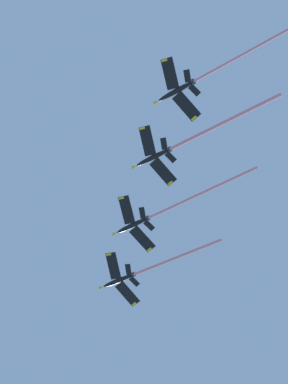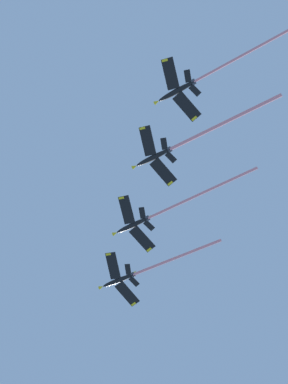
# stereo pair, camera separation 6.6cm
# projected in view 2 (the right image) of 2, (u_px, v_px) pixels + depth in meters

# --- Properties ---
(jet_lead) EXTENTS (24.89, 39.71, 13.95)m
(jet_lead) POSITION_uv_depth(u_px,v_px,m) (137.00, 273.00, 175.49)
(jet_lead) COLOR black
(jet_second) EXTENTS (28.09, 43.75, 16.87)m
(jet_second) POSITION_uv_depth(u_px,v_px,m) (154.00, 215.00, 167.78)
(jet_second) COLOR black
(jet_third) EXTENTS (27.11, 42.97, 15.65)m
(jet_third) POSITION_uv_depth(u_px,v_px,m) (183.00, 143.00, 160.41)
(jet_third) COLOR black
(jet_fourth) EXTENTS (25.64, 39.33, 15.55)m
(jet_fourth) POSITION_uv_depth(u_px,v_px,m) (194.00, 82.00, 154.40)
(jet_fourth) COLOR black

